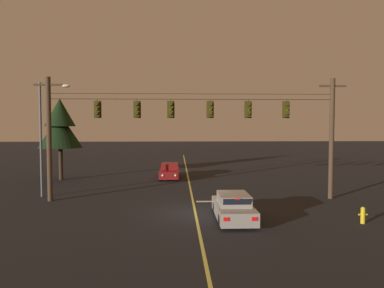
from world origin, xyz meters
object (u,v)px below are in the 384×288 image
at_px(traffic_light_centre, 171,109).
at_px(traffic_light_rightmost, 249,109).
at_px(traffic_light_leftmost, 97,109).
at_px(traffic_light_far_right, 287,110).
at_px(fire_hydrant, 363,215).
at_px(traffic_light_right_inner, 210,109).
at_px(tree_verge_near, 60,126).
at_px(car_waiting_near_lane, 233,208).
at_px(street_lamp_corner, 45,128).
at_px(car_oncoming_lead, 170,171).
at_px(traffic_light_left_inner, 137,109).

height_order(traffic_light_centre, traffic_light_rightmost, same).
height_order(traffic_light_leftmost, traffic_light_far_right, same).
bearing_deg(fire_hydrant, traffic_light_centre, 147.97).
relative_size(traffic_light_right_inner, traffic_light_rightmost, 1.00).
height_order(traffic_light_rightmost, tree_verge_near, tree_verge_near).
distance_m(car_waiting_near_lane, tree_verge_near, 19.94).
bearing_deg(street_lamp_corner, car_oncoming_lead, 45.09).
relative_size(car_waiting_near_lane, tree_verge_near, 0.59).
height_order(traffic_light_leftmost, traffic_light_right_inner, same).
bearing_deg(traffic_light_left_inner, car_waiting_near_lane, -42.89).
height_order(traffic_light_leftmost, traffic_light_centre, same).
xyz_separation_m(traffic_light_left_inner, fire_hydrant, (11.82, -6.03, -5.48)).
bearing_deg(traffic_light_rightmost, traffic_light_leftmost, 180.00).
xyz_separation_m(traffic_light_centre, traffic_light_rightmost, (5.08, 0.00, 0.00)).
bearing_deg(traffic_light_leftmost, traffic_light_left_inner, 0.00).
xyz_separation_m(traffic_light_centre, street_lamp_corner, (-8.54, 1.40, -1.23)).
bearing_deg(car_oncoming_lead, car_waiting_near_lane, -76.28).
bearing_deg(traffic_light_centre, traffic_light_rightmost, 0.00).
bearing_deg(traffic_light_right_inner, traffic_light_far_right, 0.00).
bearing_deg(traffic_light_rightmost, tree_verge_near, 148.99).
distance_m(traffic_light_left_inner, traffic_light_far_right, 9.79).
bearing_deg(traffic_light_left_inner, traffic_light_far_right, 0.00).
bearing_deg(tree_verge_near, car_oncoming_lead, 3.32).
distance_m(traffic_light_right_inner, fire_hydrant, 10.79).
distance_m(traffic_light_leftmost, traffic_light_rightmost, 9.81).
height_order(traffic_light_right_inner, traffic_light_rightmost, same).
relative_size(car_oncoming_lead, fire_hydrant, 5.26).
distance_m(traffic_light_rightmost, car_waiting_near_lane, 7.55).
distance_m(traffic_light_left_inner, car_waiting_near_lane, 9.16).
distance_m(traffic_light_far_right, car_waiting_near_lane, 8.50).
xyz_separation_m(traffic_light_far_right, street_lamp_corner, (-16.14, 1.40, -1.23)).
bearing_deg(street_lamp_corner, car_waiting_near_lane, -28.75).
bearing_deg(fire_hydrant, car_waiting_near_lane, 171.62).
bearing_deg(traffic_light_leftmost, traffic_light_right_inner, 0.00).
distance_m(traffic_light_centre, traffic_light_rightmost, 5.08).
bearing_deg(fire_hydrant, traffic_light_far_right, 108.67).
height_order(traffic_light_left_inner, fire_hydrant, traffic_light_left_inner).
relative_size(traffic_light_right_inner, car_waiting_near_lane, 0.28).
height_order(traffic_light_centre, car_oncoming_lead, traffic_light_centre).
distance_m(traffic_light_right_inner, car_oncoming_lead, 11.38).
height_order(tree_verge_near, fire_hydrant, tree_verge_near).
xyz_separation_m(traffic_light_left_inner, traffic_light_right_inner, (4.76, 0.00, 0.00)).
distance_m(traffic_light_leftmost, traffic_light_far_right, 12.33).
distance_m(traffic_light_left_inner, traffic_light_centre, 2.19).
bearing_deg(traffic_light_right_inner, traffic_light_centre, 180.00).
bearing_deg(traffic_light_centre, traffic_light_far_right, 0.00).
bearing_deg(traffic_light_centre, street_lamp_corner, 170.69).
relative_size(traffic_light_far_right, street_lamp_corner, 0.16).
bearing_deg(car_waiting_near_lane, car_oncoming_lead, 103.72).
relative_size(traffic_light_centre, street_lamp_corner, 0.16).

